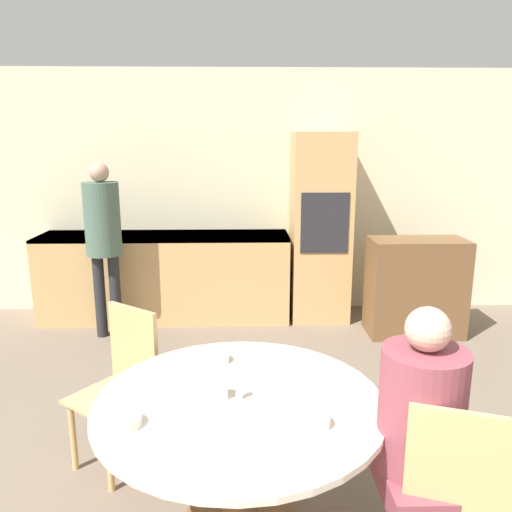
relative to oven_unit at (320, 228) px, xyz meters
The scene contains 14 objects.
wall_back 0.81m from the oven_unit, 153.19° to the left, with size 6.21×0.05×2.60m.
kitchen_counter 1.71m from the oven_unit, behind, with size 2.59×0.60×0.91m.
oven_unit is the anchor object (origin of this frame).
sideboard 1.13m from the oven_unit, 30.87° to the right, with size 0.91×0.45×0.95m.
dining_table 3.20m from the oven_unit, 105.03° to the right, with size 1.32×1.32×0.72m.
chair_near_right 3.48m from the oven_unit, 89.75° to the right, with size 0.51×0.51×0.92m.
chair_far_left 2.90m from the oven_unit, 121.69° to the right, with size 0.56×0.56×0.92m.
person_seated 3.36m from the oven_unit, 91.44° to the right, with size 0.35×0.42×1.24m.
person_standing 2.17m from the oven_unit, 166.37° to the right, with size 0.33×0.33×1.67m.
cup 3.20m from the oven_unit, 106.64° to the right, with size 0.08×0.08×0.09m.
bowl_near 3.34m from the oven_unit, 98.86° to the right, with size 0.13×0.13×0.05m.
bowl_centre 2.84m from the oven_unit, 109.51° to the right, with size 0.13×0.13×0.05m.
bowl_far 3.52m from the oven_unit, 111.68° to the right, with size 0.15×0.15×0.04m.
salt_shaker 3.18m from the oven_unit, 105.04° to the right, with size 0.03×0.03×0.09m.
Camera 1 is at (-0.13, -0.47, 1.87)m, focal length 35.00 mm.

